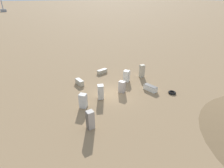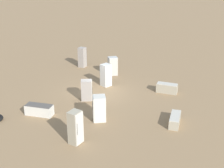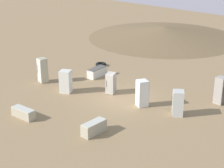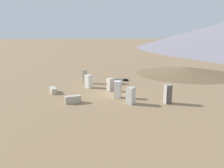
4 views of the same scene
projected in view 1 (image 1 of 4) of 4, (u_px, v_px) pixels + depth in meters
The scene contains 11 objects.
ground_plane at pixel (114, 94), 21.94m from camera, with size 1000.00×1000.00×0.00m, color #937551.
discarded_fridge_0 at pixel (80, 82), 24.09m from camera, with size 1.61×0.77×0.72m.
discarded_fridge_1 at pixel (150, 88), 22.54m from camera, with size 1.90×1.04×0.71m.
discarded_fridge_2 at pixel (122, 87), 22.02m from camera, with size 0.97×0.90×1.50m.
discarded_fridge_3 at pixel (83, 101), 18.99m from camera, with size 1.01×1.00×1.62m.
discarded_fridge_4 at pixel (126, 76), 24.78m from camera, with size 1.06×1.05×1.64m.
discarded_fridge_5 at pixel (142, 71), 26.10m from camera, with size 0.68×0.71×1.92m.
discarded_fridge_6 at pixel (102, 71), 27.64m from camera, with size 0.88×1.74×0.61m.
discarded_fridge_7 at pixel (90, 120), 15.87m from camera, with size 0.60×0.69×1.85m.
discarded_fridge_8 at pixel (101, 92), 20.53m from camera, with size 0.90×0.88×1.78m.
scrap_tire at pixel (172, 93), 21.95m from camera, with size 0.94×0.94×0.25m.
Camera 1 is at (-16.32, 9.75, 11.01)m, focal length 28.00 mm.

